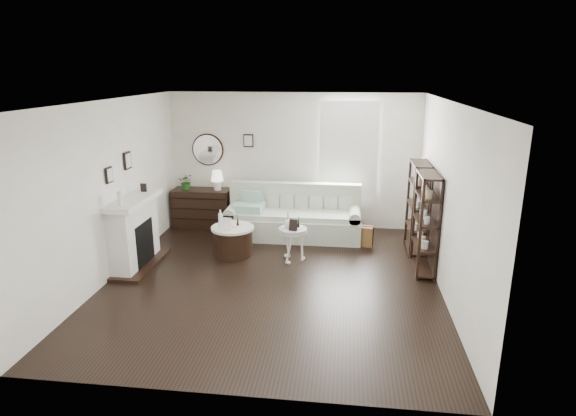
# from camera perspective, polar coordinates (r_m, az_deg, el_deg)

# --- Properties ---
(room) EXTENTS (5.50, 5.50, 5.50)m
(room) POSITION_cam_1_polar(r_m,az_deg,el_deg) (9.57, 4.97, 6.87)
(room) COLOR black
(room) RESTS_ON ground
(fireplace) EXTENTS (0.50, 1.40, 1.84)m
(fireplace) POSITION_cam_1_polar(r_m,az_deg,el_deg) (8.22, -17.69, -3.01)
(fireplace) COLOR silver
(fireplace) RESTS_ON ground
(shelf_unit_far) EXTENTS (0.30, 0.80, 1.60)m
(shelf_unit_far) POSITION_cam_1_polar(r_m,az_deg,el_deg) (8.70, 15.12, 0.06)
(shelf_unit_far) COLOR black
(shelf_unit_far) RESTS_ON ground
(shelf_unit_near) EXTENTS (0.30, 0.80, 1.60)m
(shelf_unit_near) POSITION_cam_1_polar(r_m,az_deg,el_deg) (7.85, 15.99, -1.75)
(shelf_unit_near) COLOR black
(shelf_unit_near) RESTS_ON ground
(sofa) EXTENTS (2.57, 0.89, 1.00)m
(sofa) POSITION_cam_1_polar(r_m,az_deg,el_deg) (9.30, 0.65, -1.37)
(sofa) COLOR beige
(sofa) RESTS_ON ground
(quilt) EXTENTS (0.58, 0.49, 0.14)m
(quilt) POSITION_cam_1_polar(r_m,az_deg,el_deg) (9.23, -4.63, 0.09)
(quilt) COLOR #28936E
(quilt) RESTS_ON sofa
(suitcase) EXTENTS (0.58, 0.29, 0.37)m
(suitcase) POSITION_cam_1_polar(r_m,az_deg,el_deg) (8.96, 8.27, -3.22)
(suitcase) COLOR brown
(suitcase) RESTS_ON ground
(dresser) EXTENTS (1.16, 0.50, 0.78)m
(dresser) POSITION_cam_1_polar(r_m,az_deg,el_deg) (10.03, -10.12, 0.04)
(dresser) COLOR black
(dresser) RESTS_ON ground
(table_lamp) EXTENTS (0.31, 0.31, 0.40)m
(table_lamp) POSITION_cam_1_polar(r_m,az_deg,el_deg) (9.80, -8.38, 3.28)
(table_lamp) COLOR beige
(table_lamp) RESTS_ON dresser
(potted_plant) EXTENTS (0.35, 0.32, 0.33)m
(potted_plant) POSITION_cam_1_polar(r_m,az_deg,el_deg) (9.94, -11.96, 3.07)
(potted_plant) COLOR #1D5217
(potted_plant) RESTS_ON dresser
(drum_table) EXTENTS (0.74, 0.74, 0.51)m
(drum_table) POSITION_cam_1_polar(r_m,az_deg,el_deg) (8.43, -6.54, -3.86)
(drum_table) COLOR black
(drum_table) RESTS_ON ground
(pedestal_table) EXTENTS (0.48, 0.48, 0.58)m
(pedestal_table) POSITION_cam_1_polar(r_m,az_deg,el_deg) (8.03, 0.57, -2.75)
(pedestal_table) COLOR white
(pedestal_table) RESTS_ON ground
(eiffel_drum) EXTENTS (0.12, 0.12, 0.19)m
(eiffel_drum) POSITION_cam_1_polar(r_m,az_deg,el_deg) (8.35, -5.98, -1.52)
(eiffel_drum) COLOR black
(eiffel_drum) RESTS_ON drum_table
(bottle_drum) EXTENTS (0.07, 0.07, 0.32)m
(bottle_drum) POSITION_cam_1_polar(r_m,az_deg,el_deg) (8.27, -8.01, -1.30)
(bottle_drum) COLOR silver
(bottle_drum) RESTS_ON drum_table
(card_frame_drum) EXTENTS (0.17, 0.08, 0.21)m
(card_frame_drum) POSITION_cam_1_polar(r_m,az_deg,el_deg) (8.15, -7.27, -1.90)
(card_frame_drum) COLOR white
(card_frame_drum) RESTS_ON drum_table
(eiffel_ped) EXTENTS (0.12, 0.12, 0.18)m
(eiffel_ped) POSITION_cam_1_polar(r_m,az_deg,el_deg) (8.00, 1.26, -1.75)
(eiffel_ped) COLOR black
(eiffel_ped) RESTS_ON pedestal_table
(flask_ped) EXTENTS (0.15, 0.15, 0.27)m
(flask_ped) POSITION_cam_1_polar(r_m,az_deg,el_deg) (8.00, -0.01, -1.42)
(flask_ped) COLOR silver
(flask_ped) RESTS_ON pedestal_table
(card_frame_ped) EXTENTS (0.15, 0.08, 0.19)m
(card_frame_ped) POSITION_cam_1_polar(r_m,az_deg,el_deg) (7.86, 0.62, -2.06)
(card_frame_ped) COLOR black
(card_frame_ped) RESTS_ON pedestal_table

